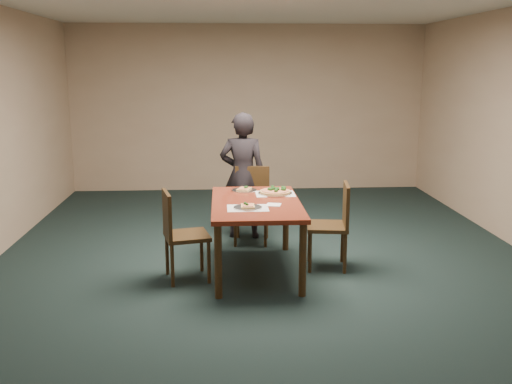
{
  "coord_description": "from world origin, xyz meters",
  "views": [
    {
      "loc": [
        -0.47,
        -5.78,
        2.1
      ],
      "look_at": [
        -0.12,
        -0.12,
        0.85
      ],
      "focal_mm": 40.0,
      "sensor_mm": 36.0,
      "label": 1
    }
  ],
  "objects": [
    {
      "name": "pizza_pan",
      "position": [
        0.11,
        0.23,
        0.78
      ],
      "size": [
        0.37,
        0.37,
        0.07
      ],
      "color": "silver",
      "rests_on": "dining_table"
    },
    {
      "name": "slice_plate_near",
      "position": [
        -0.22,
        -0.39,
        0.76
      ],
      "size": [
        0.28,
        0.28,
        0.06
      ],
      "color": "silver",
      "rests_on": "dining_table"
    },
    {
      "name": "chair_far",
      "position": [
        -0.11,
        0.96,
        0.52
      ],
      "size": [
        0.47,
        0.47,
        0.91
      ],
      "rotation": [
        0.0,
        0.0,
        -0.12
      ],
      "color": "black",
      "rests_on": "ground"
    },
    {
      "name": "dining_table",
      "position": [
        -0.12,
        -0.12,
        0.66
      ],
      "size": [
        0.9,
        1.5,
        0.75
      ],
      "color": "maroon",
      "rests_on": "ground"
    },
    {
      "name": "ground",
      "position": [
        0.0,
        0.0,
        0.0
      ],
      "size": [
        8.0,
        8.0,
        0.0
      ],
      "primitive_type": "plane",
      "color": "black",
      "rests_on": "ground"
    },
    {
      "name": "slice_plate_far",
      "position": [
        -0.22,
        0.41,
        0.76
      ],
      "size": [
        0.28,
        0.28,
        0.06
      ],
      "color": "silver",
      "rests_on": "dining_table"
    },
    {
      "name": "placemat_main",
      "position": [
        0.11,
        0.22,
        0.75
      ],
      "size": [
        0.42,
        0.32,
        0.0
      ],
      "primitive_type": "cube",
      "color": "white",
      "rests_on": "dining_table"
    },
    {
      "name": "room_shell",
      "position": [
        0.0,
        0.0,
        1.74
      ],
      "size": [
        8.0,
        8.0,
        8.0
      ],
      "color": "tan",
      "rests_on": "ground"
    },
    {
      "name": "placemat_near",
      "position": [
        -0.22,
        -0.39,
        0.75
      ],
      "size": [
        0.4,
        0.3,
        0.0
      ],
      "primitive_type": "cube",
      "color": "white",
      "rests_on": "dining_table"
    },
    {
      "name": "diner",
      "position": [
        -0.21,
        1.14,
        0.78
      ],
      "size": [
        0.61,
        0.45,
        1.56
      ],
      "primitive_type": "imported",
      "rotation": [
        0.0,
        0.0,
        3.01
      ],
      "color": "black",
      "rests_on": "ground"
    },
    {
      "name": "chair_right",
      "position": [
        0.71,
        -0.06,
        0.52
      ],
      "size": [
        0.47,
        0.47,
        0.91
      ],
      "rotation": [
        0.0,
        0.0,
        -1.7
      ],
      "color": "black",
      "rests_on": "ground"
    },
    {
      "name": "chair_left",
      "position": [
        -0.9,
        -0.32,
        0.52
      ],
      "size": [
        0.51,
        0.51,
        0.91
      ],
      "rotation": [
        0.0,
        0.0,
        1.8
      ],
      "color": "black",
      "rests_on": "ground"
    },
    {
      "name": "napkin",
      "position": [
        0.04,
        -0.28,
        0.75
      ],
      "size": [
        0.17,
        0.17,
        0.01
      ],
      "primitive_type": "cube",
      "rotation": [
        0.0,
        0.0,
        -0.23
      ],
      "color": "white",
      "rests_on": "dining_table"
    }
  ]
}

